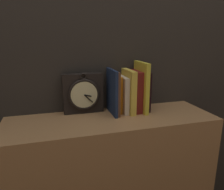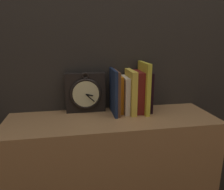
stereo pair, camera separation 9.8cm
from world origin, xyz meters
name	(u,v)px [view 2 (the right image)]	position (x,y,z in m)	size (l,w,h in m)	color
wall_back	(106,26)	(0.00, 0.18, 1.30)	(6.00, 0.05, 2.60)	#2D2823
clock	(86,93)	(-0.11, 0.12, 0.98)	(0.19, 0.06, 0.20)	black
book_slot0_navy	(114,92)	(0.02, 0.07, 0.99)	(0.01, 0.16, 0.22)	#1B2A48
book_slot1_brown	(116,92)	(0.03, 0.07, 0.99)	(0.01, 0.15, 0.21)	brown
book_slot2_orange	(119,94)	(0.05, 0.09, 0.98)	(0.02, 0.11, 0.18)	orange
book_slot3_cream	(125,95)	(0.08, 0.08, 0.97)	(0.02, 0.14, 0.18)	beige
book_slot4_yellow	(131,92)	(0.11, 0.07, 0.99)	(0.03, 0.15, 0.21)	yellow
book_slot5_maroon	(137,92)	(0.14, 0.08, 0.99)	(0.04, 0.13, 0.20)	maroon
book_slot6_yellow	(144,88)	(0.17, 0.07, 1.01)	(0.02, 0.16, 0.25)	yellow
book_slot7_black	(147,91)	(0.20, 0.08, 0.98)	(0.02, 0.12, 0.20)	black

